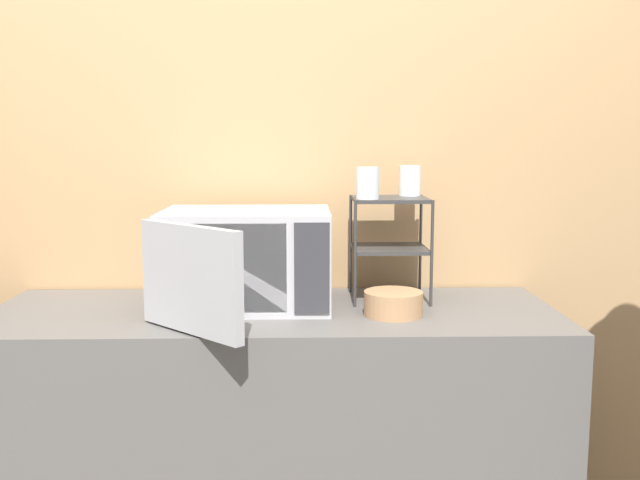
{
  "coord_description": "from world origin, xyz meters",
  "views": [
    {
      "loc": [
        0.09,
        -1.83,
        1.44
      ],
      "look_at": [
        0.14,
        0.35,
        1.13
      ],
      "focal_mm": 40.0,
      "sensor_mm": 36.0,
      "label": 1
    }
  ],
  "objects_px": {
    "glass_back_right": "(410,181)",
    "bowl": "(393,304)",
    "microwave": "(244,259)",
    "dish_rack": "(390,226)",
    "glass_front_left": "(368,183)"
  },
  "relations": [
    {
      "from": "microwave",
      "to": "glass_back_right",
      "type": "xyz_separation_m",
      "value": [
        0.54,
        0.17,
        0.23
      ]
    },
    {
      "from": "dish_rack",
      "to": "bowl",
      "type": "xyz_separation_m",
      "value": [
        -0.01,
        -0.22,
        -0.21
      ]
    },
    {
      "from": "microwave",
      "to": "glass_back_right",
      "type": "height_order",
      "value": "glass_back_right"
    },
    {
      "from": "dish_rack",
      "to": "glass_front_left",
      "type": "xyz_separation_m",
      "value": [
        -0.08,
        -0.06,
        0.14
      ]
    },
    {
      "from": "glass_back_right",
      "to": "bowl",
      "type": "relative_size",
      "value": 0.57
    },
    {
      "from": "glass_back_right",
      "to": "bowl",
      "type": "xyz_separation_m",
      "value": [
        -0.09,
        -0.29,
        -0.35
      ]
    },
    {
      "from": "dish_rack",
      "to": "glass_front_left",
      "type": "relative_size",
      "value": 3.33
    },
    {
      "from": "glass_front_left",
      "to": "bowl",
      "type": "xyz_separation_m",
      "value": [
        0.07,
        -0.16,
        -0.35
      ]
    },
    {
      "from": "glass_back_right",
      "to": "dish_rack",
      "type": "bearing_deg",
      "value": -138.01
    },
    {
      "from": "microwave",
      "to": "dish_rack",
      "type": "xyz_separation_m",
      "value": [
        0.47,
        0.1,
        0.09
      ]
    },
    {
      "from": "glass_front_left",
      "to": "glass_back_right",
      "type": "distance_m",
      "value": 0.2
    },
    {
      "from": "microwave",
      "to": "glass_back_right",
      "type": "relative_size",
      "value": 6.63
    },
    {
      "from": "dish_rack",
      "to": "glass_back_right",
      "type": "height_order",
      "value": "glass_back_right"
    },
    {
      "from": "microwave",
      "to": "glass_front_left",
      "type": "bearing_deg",
      "value": 5.93
    },
    {
      "from": "microwave",
      "to": "bowl",
      "type": "distance_m",
      "value": 0.48
    }
  ]
}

